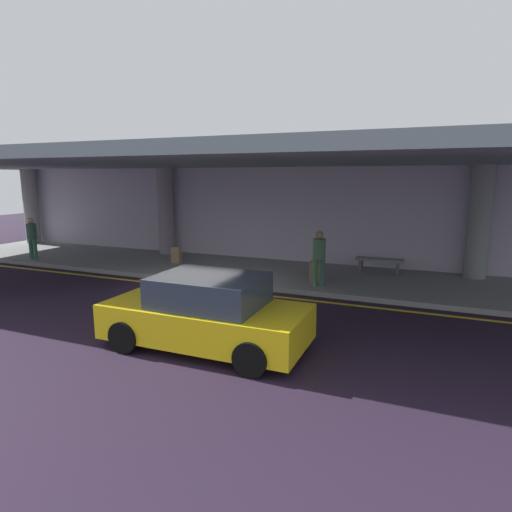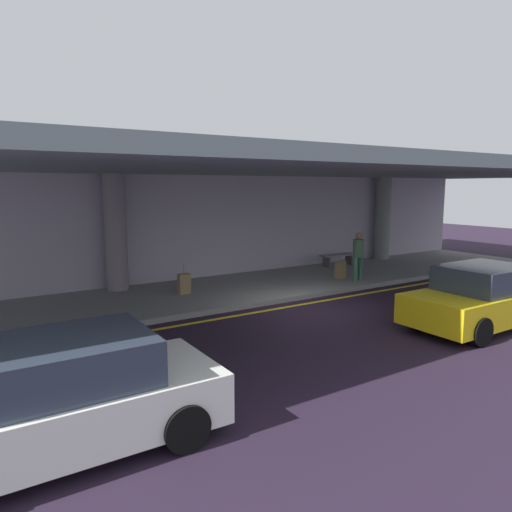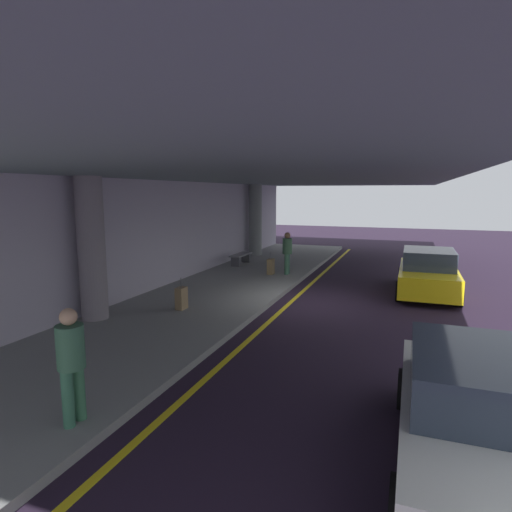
{
  "view_description": "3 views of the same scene",
  "coord_description": "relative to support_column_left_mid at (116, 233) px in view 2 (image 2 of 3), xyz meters",
  "views": [
    {
      "loc": [
        6.52,
        -10.62,
        3.4
      ],
      "look_at": [
        1.18,
        2.36,
        0.8
      ],
      "focal_mm": 29.75,
      "sensor_mm": 36.0,
      "label": 1
    },
    {
      "loc": [
        -8.11,
        -9.8,
        3.4
      ],
      "look_at": [
        -0.41,
        2.22,
        1.26
      ],
      "focal_mm": 32.63,
      "sensor_mm": 36.0,
      "label": 2
    },
    {
      "loc": [
        -12.53,
        -2.84,
        3.4
      ],
      "look_at": [
        -0.13,
        1.72,
        1.4
      ],
      "focal_mm": 29.62,
      "sensor_mm": 36.0,
      "label": 3
    }
  ],
  "objects": [
    {
      "name": "traveler_with_luggage",
      "position": [
        7.5,
        -3.03,
        -0.86
      ],
      "size": [
        0.38,
        0.38,
        1.68
      ],
      "rotation": [
        0.0,
        0.0,
        2.63
      ],
      "color": "#3C6D50",
      "rests_on": "sidewalk"
    },
    {
      "name": "ceiling_overhang",
      "position": [
        4.0,
        -2.16,
        1.97
      ],
      "size": [
        28.0,
        13.2,
        0.3
      ],
      "primitive_type": "cube",
      "color": "gray",
      "rests_on": "support_column_far_left"
    },
    {
      "name": "suitcase_upright_secondary",
      "position": [
        1.54,
        -1.66,
        -1.51
      ],
      "size": [
        0.36,
        0.22,
        0.9
      ],
      "rotation": [
        0.0,
        0.0,
        -0.32
      ],
      "color": "#8F734D",
      "rests_on": "sidewalk"
    },
    {
      "name": "bench_metal",
      "position": [
        8.99,
        -0.41,
        -1.47
      ],
      "size": [
        1.6,
        0.5,
        0.48
      ],
      "color": "slate",
      "rests_on": "sidewalk"
    },
    {
      "name": "terminal_back_wall",
      "position": [
        4.0,
        0.59,
        -0.07
      ],
      "size": [
        26.0,
        0.3,
        3.8
      ],
      "primitive_type": "cube",
      "color": "#B5ADC1",
      "rests_on": "ground"
    },
    {
      "name": "lane_stripe_yellow",
      "position": [
        4.0,
        -4.2,
        -1.97
      ],
      "size": [
        26.0,
        0.14,
        0.01
      ],
      "primitive_type": "cube",
      "color": "yellow",
      "rests_on": "ground"
    },
    {
      "name": "car_white",
      "position": [
        -3.17,
        -8.5,
        -1.26
      ],
      "size": [
        4.1,
        1.92,
        1.5
      ],
      "rotation": [
        0.0,
        0.0,
        3.2
      ],
      "color": "white",
      "rests_on": "ground"
    },
    {
      "name": "support_column_center",
      "position": [
        12.0,
        0.0,
        0.0
      ],
      "size": [
        0.68,
        0.68,
        3.65
      ],
      "primitive_type": "cylinder",
      "color": "gray",
      "rests_on": "sidewalk"
    },
    {
      "name": "sidewalk",
      "position": [
        4.0,
        -1.66,
        -1.9
      ],
      "size": [
        26.0,
        4.2,
        0.15
      ],
      "primitive_type": "cube",
      "color": "gray",
      "rests_on": "ground"
    },
    {
      "name": "support_column_left_mid",
      "position": [
        0.0,
        0.0,
        0.0
      ],
      "size": [
        0.68,
        0.68,
        3.65
      ],
      "primitive_type": "cylinder",
      "color": "gray",
      "rests_on": "sidewalk"
    },
    {
      "name": "car_yellow_taxi",
      "position": [
        6.5,
        -8.22,
        -1.26
      ],
      "size": [
        4.1,
        1.92,
        1.5
      ],
      "rotation": [
        0.0,
        0.0,
        3.19
      ],
      "color": "yellow",
      "rests_on": "ground"
    },
    {
      "name": "suitcase_upright_primary",
      "position": [
        7.25,
        -2.42,
        -1.51
      ],
      "size": [
        0.36,
        0.22,
        0.9
      ],
      "rotation": [
        0.0,
        0.0,
        0.36
      ],
      "color": "olive",
      "rests_on": "sidewalk"
    },
    {
      "name": "ground_plane",
      "position": [
        4.0,
        -4.76,
        -1.97
      ],
      "size": [
        60.0,
        60.0,
        0.0
      ],
      "primitive_type": "plane",
      "color": "#251A2B"
    }
  ]
}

